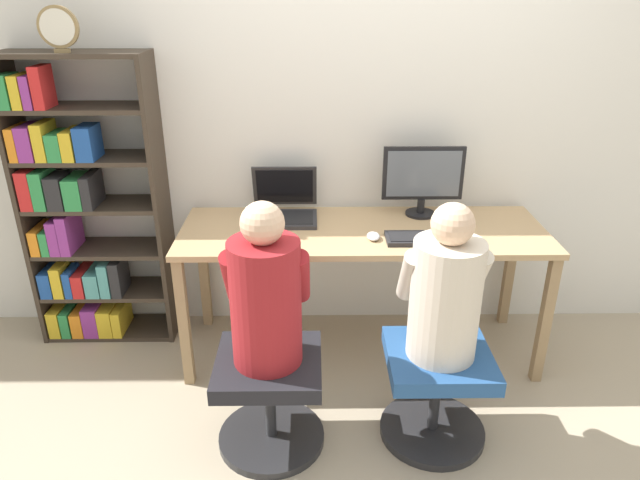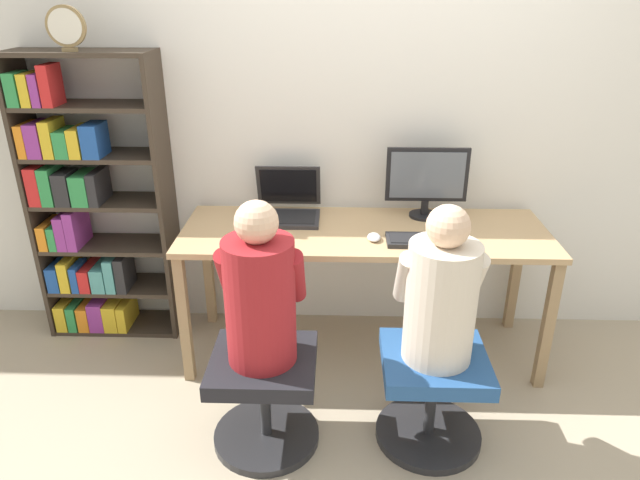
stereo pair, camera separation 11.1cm
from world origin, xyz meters
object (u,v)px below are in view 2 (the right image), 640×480
desktop_monitor (427,181)px  person_at_laptop (260,293)px  office_chair_right (265,392)px  laptop (287,207)px  bookshelf (88,211)px  desk_clock (66,27)px  keyboard (426,240)px  office_chair_left (432,391)px  person_at_monitor (441,294)px

desktop_monitor → person_at_laptop: 1.19m
office_chair_right → laptop: bearing=87.6°
bookshelf → desk_clock: (0.08, -0.06, 0.95)m
person_at_laptop → bookshelf: bearing=140.1°
keyboard → bookshelf: size_ratio=0.24×
desk_clock → bookshelf: bearing=142.9°
keyboard → office_chair_left: bearing=-91.0°
desktop_monitor → office_chair_right: bearing=-130.8°
desktop_monitor → keyboard: 0.39m
person_at_monitor → person_at_laptop: bearing=-177.3°
person_at_monitor → bookshelf: bookshelf is taller
desktop_monitor → person_at_monitor: person_at_monitor is taller
person_at_laptop → desk_clock: size_ratio=3.34×
office_chair_left → person_at_monitor: person_at_monitor is taller
laptop → bookshelf: 1.10m
person_at_monitor → keyboard: bearing=89.0°
person_at_monitor → desktop_monitor: bearing=87.0°
keyboard → bookshelf: bookshelf is taller
laptop → desk_clock: desk_clock is taller
person_at_monitor → laptop: bearing=129.8°
person_at_monitor → office_chair_left: bearing=-90.0°
desk_clock → person_at_laptop: bearing=-40.1°
keyboard → office_chair_right: (-0.74, -0.55, -0.49)m
person_at_monitor → desk_clock: desk_clock is taller
office_chair_right → person_at_monitor: 0.87m
laptop → person_at_laptop: size_ratio=0.50×
desktop_monitor → person_at_laptop: person_at_laptop is taller
office_chair_left → desk_clock: (-1.71, 0.80, 1.44)m
person_at_laptop → desk_clock: desk_clock is taller
desktop_monitor → desk_clock: 1.91m
keyboard → person_at_monitor: bearing=-91.0°
desktop_monitor → office_chair_right: size_ratio=0.91×
person_at_laptop → bookshelf: (-1.06, 0.89, -0.00)m
keyboard → office_chair_left: keyboard is taller
laptop → person_at_laptop: (-0.04, -0.86, -0.04)m
keyboard → desktop_monitor: bearing=84.0°
desk_clock → person_at_monitor: bearing=-24.9°
person_at_monitor → office_chair_right: bearing=-176.8°
bookshelf → desktop_monitor: bearing=-0.0°
desktop_monitor → keyboard: (-0.04, -0.34, -0.19)m
bookshelf → person_at_monitor: bearing=-25.5°
bookshelf → desk_clock: size_ratio=7.55×
desk_clock → laptop: bearing=1.9°
person_at_monitor → desk_clock: size_ratio=3.23×
office_chair_right → desk_clock: (-0.98, 0.83, 1.44)m
laptop → office_chair_left: bearing=-50.3°
laptop → bookshelf: (-1.10, 0.03, -0.04)m
laptop → keyboard: 0.77m
office_chair_right → bookshelf: 1.47m
laptop → person_at_monitor: size_ratio=0.51×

